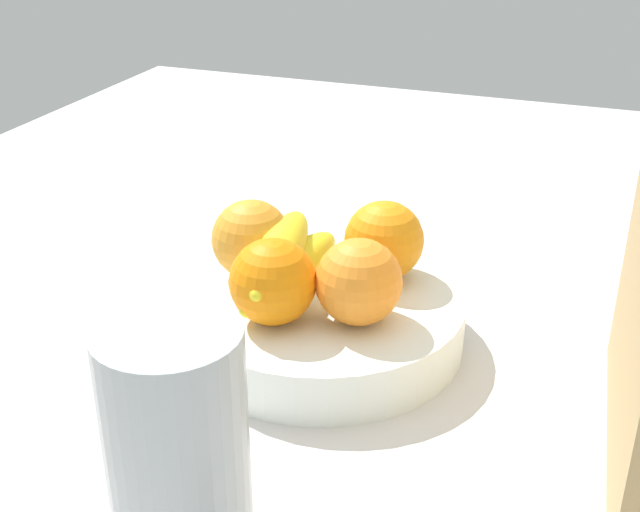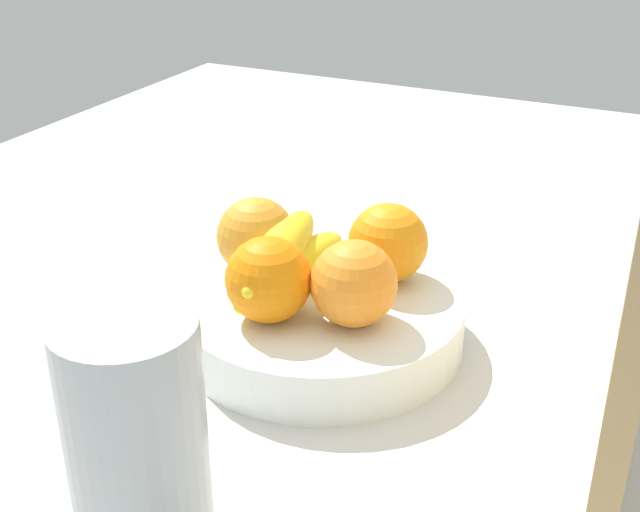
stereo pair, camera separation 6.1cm
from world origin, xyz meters
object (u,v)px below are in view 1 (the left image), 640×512
orange_back_left (273,282)px  banana_bunch (286,262)px  orange_front_right (384,240)px  orange_center (251,239)px  fruit_bowl (320,318)px  orange_front_left (359,282)px  thermos_tumbler (179,463)px

orange_back_left → banana_bunch: orange_back_left is taller
orange_front_right → orange_center: size_ratio=1.00×
orange_front_right → orange_back_left: (11.24, -6.49, 0.00)cm
fruit_bowl → orange_front_left: 8.26cm
orange_front_left → thermos_tumbler: thermos_tumbler is taller
orange_front_left → orange_front_right: bearing=-177.7°
orange_front_right → thermos_tumbler: thermos_tumbler is taller
orange_center → orange_back_left: same height
orange_center → fruit_bowl: bearing=77.9°
orange_center → banana_bunch: size_ratio=0.40×
fruit_bowl → orange_back_left: bearing=-21.7°
orange_back_left → banana_bunch: 5.23cm
banana_bunch → fruit_bowl: bearing=98.1°
orange_front_left → banana_bunch: (-2.59, -7.78, -0.65)cm
orange_front_right → orange_back_left: size_ratio=1.00×
fruit_bowl → orange_center: orange_center is taller
orange_center → orange_front_right: bearing=109.1°
orange_back_left → thermos_tumbler: bearing=10.3°
orange_back_left → thermos_tumbler: 24.32cm
orange_center → thermos_tumbler: size_ratio=0.41×
orange_center → orange_back_left: size_ratio=1.00×
orange_back_left → orange_front_right: bearing=150.0°
orange_back_left → banana_bunch: (-5.10, -0.94, -0.65)cm
orange_center → banana_bunch: orange_center is taller
orange_front_left → thermos_tumbler: size_ratio=0.41×
orange_front_right → orange_center: (4.09, -11.77, 0.00)cm
banana_bunch → orange_front_right: bearing=129.6°
orange_front_left → banana_bunch: bearing=-108.4°
orange_center → orange_back_left: 8.89cm
orange_front_right → banana_bunch: (6.14, -7.43, -0.65)cm
orange_back_left → thermos_tumbler: thermos_tumbler is taller
orange_front_left → orange_back_left: bearing=-69.8°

